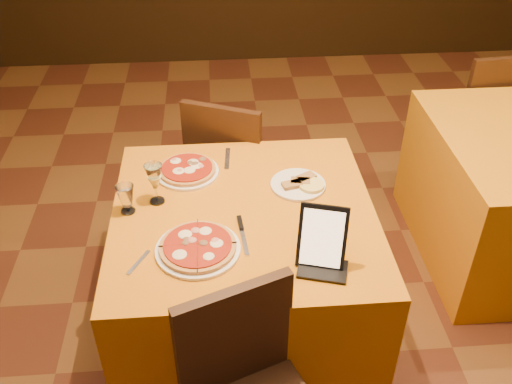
{
  "coord_description": "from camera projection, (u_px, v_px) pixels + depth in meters",
  "views": [
    {
      "loc": [
        -0.33,
        -1.68,
        2.23
      ],
      "look_at": [
        -0.18,
        0.17,
        0.86
      ],
      "focal_mm": 40.0,
      "sensor_mm": 36.0,
      "label": 1
    }
  ],
  "objects": [
    {
      "name": "chair_main_far",
      "position": [
        236.0,
        164.0,
        3.2
      ],
      "size": [
        0.53,
        0.53,
        0.91
      ],
      "primitive_type": null,
      "rotation": [
        0.0,
        0.0,
        2.73
      ],
      "color": "black",
      "rests_on": "floor"
    },
    {
      "name": "fork_far",
      "position": [
        227.0,
        159.0,
        2.7
      ],
      "size": [
        0.03,
        0.18,
        0.01
      ],
      "primitive_type": "cube",
      "rotation": [
        0.0,
        0.0,
        1.5
      ],
      "color": "#B6B6BD",
      "rests_on": "main_table"
    },
    {
      "name": "floor",
      "position": [
        298.0,
        358.0,
        2.69
      ],
      "size": [
        6.0,
        7.0,
        0.01
      ],
      "primitive_type": "cube",
      "color": "#5E2D19",
      "rests_on": "ground"
    },
    {
      "name": "fork_near",
      "position": [
        139.0,
        263.0,
        2.13
      ],
      "size": [
        0.08,
        0.13,
        0.01
      ],
      "primitive_type": "cube",
      "rotation": [
        0.0,
        0.0,
        1.07
      ],
      "color": "#A9A9B0",
      "rests_on": "main_table"
    },
    {
      "name": "knife",
      "position": [
        243.0,
        238.0,
        2.24
      ],
      "size": [
        0.03,
        0.21,
        0.01
      ],
      "primitive_type": "cube",
      "rotation": [
        0.0,
        0.0,
        1.65
      ],
      "color": "#BBBDC3",
      "rests_on": "main_table"
    },
    {
      "name": "chair_side_far",
      "position": [
        476.0,
        112.0,
        3.69
      ],
      "size": [
        0.4,
        0.4,
        0.91
      ],
      "primitive_type": null,
      "rotation": [
        0.0,
        0.0,
        3.21
      ],
      "color": "black",
      "rests_on": "floor"
    },
    {
      "name": "wine_glass",
      "position": [
        155.0,
        183.0,
        2.38
      ],
      "size": [
        0.07,
        0.07,
        0.19
      ],
      "primitive_type": null,
      "rotation": [
        0.0,
        0.0,
        -0.01
      ],
      "color": "#FAFC8F",
      "rests_on": "main_table"
    },
    {
      "name": "tablet",
      "position": [
        322.0,
        237.0,
        2.07
      ],
      "size": [
        0.2,
        0.14,
        0.23
      ],
      "primitive_type": "cube",
      "rotation": [
        -0.35,
        0.0,
        -0.28
      ],
      "color": "black",
      "rests_on": "main_table"
    },
    {
      "name": "cutlet_dish",
      "position": [
        298.0,
        184.0,
        2.52
      ],
      "size": [
        0.24,
        0.24,
        0.03
      ],
      "rotation": [
        0.0,
        0.0,
        -0.34
      ],
      "color": "white",
      "rests_on": "main_table"
    },
    {
      "name": "water_glass",
      "position": [
        126.0,
        199.0,
        2.34
      ],
      "size": [
        0.07,
        0.07,
        0.13
      ],
      "primitive_type": null,
      "rotation": [
        0.0,
        0.0,
        0.14
      ],
      "color": "silver",
      "rests_on": "main_table"
    },
    {
      "name": "pizza_near",
      "position": [
        198.0,
        248.0,
        2.18
      ],
      "size": [
        0.33,
        0.33,
        0.03
      ],
      "rotation": [
        0.0,
        0.0,
        0.17
      ],
      "color": "white",
      "rests_on": "main_table"
    },
    {
      "name": "pizza_far",
      "position": [
        187.0,
        171.0,
        2.6
      ],
      "size": [
        0.29,
        0.29,
        0.03
      ],
      "rotation": [
        0.0,
        0.0,
        0.25
      ],
      "color": "white",
      "rests_on": "main_table"
    },
    {
      "name": "main_table",
      "position": [
        245.0,
        275.0,
        2.61
      ],
      "size": [
        1.1,
        1.1,
        0.75
      ],
      "primitive_type": "cube",
      "color": "orange",
      "rests_on": "floor"
    }
  ]
}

